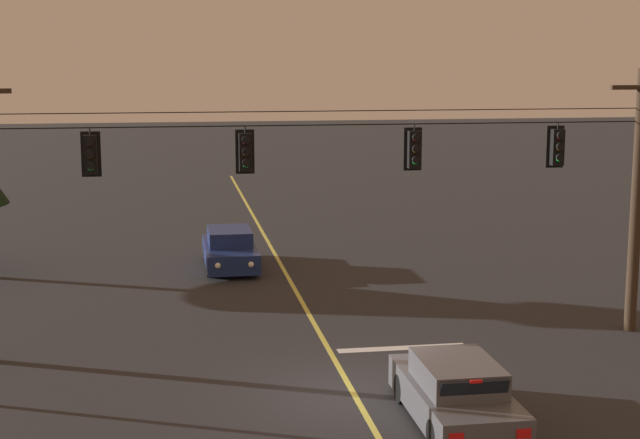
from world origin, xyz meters
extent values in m
plane|color=#28282B|center=(0.00, 0.00, 0.00)|extent=(180.00, 180.00, 0.00)
cube|color=#D1C64C|center=(0.00, 9.76, 0.00)|extent=(0.14, 60.00, 0.01)
cube|color=silver|center=(1.90, 3.16, 0.00)|extent=(3.40, 0.36, 0.01)
cylinder|color=#38281C|center=(8.54, 3.76, 3.59)|extent=(0.32, 0.32, 7.18)
cylinder|color=black|center=(0.00, 3.76, 5.78)|extent=(17.08, 0.03, 0.03)
cylinder|color=black|center=(0.00, 3.76, 6.13)|extent=(17.08, 0.02, 0.02)
cylinder|color=black|center=(-5.85, 3.76, 5.69)|extent=(0.04, 0.04, 0.18)
cube|color=black|center=(-5.85, 3.76, 5.12)|extent=(0.32, 0.26, 0.96)
cube|color=black|center=(-5.85, 3.90, 5.12)|extent=(0.48, 0.03, 1.12)
sphere|color=#380A0A|center=(-5.85, 3.60, 5.41)|extent=(0.17, 0.17, 0.17)
cylinder|color=black|center=(-5.85, 3.56, 5.45)|extent=(0.20, 0.10, 0.20)
sphere|color=#3D280A|center=(-5.85, 3.60, 5.12)|extent=(0.17, 0.17, 0.17)
cylinder|color=black|center=(-5.85, 3.56, 5.16)|extent=(0.20, 0.10, 0.20)
sphere|color=#1ED83F|center=(-5.85, 3.60, 4.83)|extent=(0.17, 0.17, 0.17)
cylinder|color=black|center=(-5.85, 3.56, 4.87)|extent=(0.20, 0.10, 0.20)
cylinder|color=black|center=(-2.06, 3.76, 5.69)|extent=(0.04, 0.04, 0.18)
cube|color=black|center=(-2.06, 3.76, 5.12)|extent=(0.32, 0.26, 0.96)
cube|color=black|center=(-2.06, 3.90, 5.12)|extent=(0.48, 0.03, 1.12)
sphere|color=#380A0A|center=(-2.06, 3.60, 5.41)|extent=(0.17, 0.17, 0.17)
cylinder|color=black|center=(-2.06, 3.56, 5.45)|extent=(0.20, 0.10, 0.20)
sphere|color=#3D280A|center=(-2.06, 3.60, 5.12)|extent=(0.17, 0.17, 0.17)
cylinder|color=black|center=(-2.06, 3.56, 5.16)|extent=(0.20, 0.10, 0.20)
sphere|color=#1ED83F|center=(-2.06, 3.60, 4.83)|extent=(0.17, 0.17, 0.17)
cylinder|color=black|center=(-2.06, 3.56, 4.87)|extent=(0.20, 0.10, 0.20)
cylinder|color=black|center=(2.30, 3.76, 5.69)|extent=(0.04, 0.04, 0.18)
cube|color=black|center=(2.30, 3.76, 5.12)|extent=(0.32, 0.26, 0.96)
cube|color=black|center=(2.30, 3.90, 5.12)|extent=(0.48, 0.03, 1.12)
sphere|color=#380A0A|center=(2.30, 3.60, 5.41)|extent=(0.17, 0.17, 0.17)
cylinder|color=black|center=(2.30, 3.56, 5.45)|extent=(0.20, 0.10, 0.20)
sphere|color=#3D280A|center=(2.30, 3.60, 5.12)|extent=(0.17, 0.17, 0.17)
cylinder|color=black|center=(2.30, 3.56, 5.16)|extent=(0.20, 0.10, 0.20)
sphere|color=#1ED83F|center=(2.30, 3.60, 4.83)|extent=(0.17, 0.17, 0.17)
cylinder|color=black|center=(2.30, 3.56, 4.87)|extent=(0.20, 0.10, 0.20)
cylinder|color=black|center=(6.19, 3.76, 5.69)|extent=(0.04, 0.04, 0.18)
cube|color=black|center=(6.19, 3.76, 5.12)|extent=(0.32, 0.26, 0.96)
cube|color=black|center=(6.19, 3.90, 5.12)|extent=(0.48, 0.03, 1.12)
sphere|color=#380A0A|center=(6.19, 3.60, 5.41)|extent=(0.17, 0.17, 0.17)
cylinder|color=black|center=(6.19, 3.56, 5.45)|extent=(0.20, 0.10, 0.20)
sphere|color=#3D280A|center=(6.19, 3.60, 5.12)|extent=(0.17, 0.17, 0.17)
cylinder|color=black|center=(6.19, 3.56, 5.16)|extent=(0.20, 0.10, 0.20)
sphere|color=#1ED83F|center=(6.19, 3.60, 4.83)|extent=(0.17, 0.17, 0.17)
cylinder|color=black|center=(6.19, 3.56, 4.87)|extent=(0.20, 0.10, 0.20)
cube|color=#4C4C51|center=(1.72, -2.03, 0.51)|extent=(1.80, 4.30, 0.68)
cube|color=#4C4C51|center=(1.72, -2.15, 1.12)|extent=(1.51, 2.15, 0.54)
cube|color=black|center=(1.72, -1.21, 1.12)|extent=(1.40, 0.21, 0.48)
cube|color=black|center=(1.72, -3.21, 1.12)|extent=(1.37, 0.18, 0.46)
cylinder|color=black|center=(0.93, -0.70, 0.32)|extent=(0.22, 0.64, 0.64)
cylinder|color=black|center=(2.52, -0.70, 0.32)|extent=(0.22, 0.64, 0.64)
cylinder|color=black|center=(0.93, -3.36, 0.32)|extent=(0.22, 0.64, 0.64)
cylinder|color=black|center=(2.52, -3.36, 0.32)|extent=(0.22, 0.64, 0.64)
cube|color=red|center=(1.08, -4.19, 0.61)|extent=(0.28, 0.03, 0.18)
cube|color=red|center=(2.37, -4.19, 0.61)|extent=(0.28, 0.03, 0.18)
cube|color=red|center=(1.72, -3.32, 1.35)|extent=(0.24, 0.04, 0.06)
cube|color=navy|center=(-1.85, 13.44, 0.51)|extent=(1.80, 4.30, 0.68)
cube|color=navy|center=(-1.85, 13.56, 1.12)|extent=(1.51, 2.15, 0.54)
cube|color=black|center=(-1.85, 12.63, 1.12)|extent=(1.40, 0.21, 0.48)
cube|color=black|center=(-1.85, 14.63, 1.12)|extent=(1.37, 0.18, 0.46)
cylinder|color=black|center=(-1.06, 12.11, 0.32)|extent=(0.22, 0.64, 0.64)
cylinder|color=black|center=(-2.64, 12.11, 0.32)|extent=(0.22, 0.64, 0.64)
cylinder|color=black|center=(-1.06, 14.78, 0.32)|extent=(0.22, 0.64, 0.64)
cylinder|color=black|center=(-2.64, 14.78, 0.32)|extent=(0.22, 0.64, 0.64)
sphere|color=white|center=(-1.29, 11.27, 0.57)|extent=(0.20, 0.20, 0.20)
sphere|color=white|center=(-2.41, 11.27, 0.57)|extent=(0.20, 0.20, 0.20)
camera|label=1|loc=(-4.05, -20.14, 7.52)|focal=53.70mm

